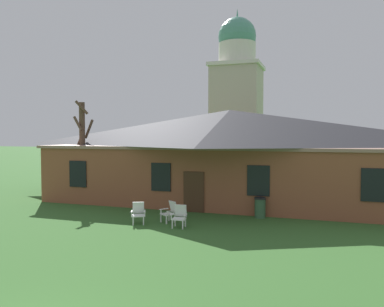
# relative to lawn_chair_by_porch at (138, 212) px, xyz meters

# --- Properties ---
(brick_building) EXTENTS (21.38, 10.40, 5.55)m
(brick_building) POSITION_rel_lawn_chair_by_porch_xyz_m (2.33, 8.21, 2.33)
(brick_building) COLOR brown
(brick_building) RESTS_ON ground
(dome_tower) EXTENTS (5.18, 5.18, 16.94)m
(dome_tower) POSITION_rel_lawn_chair_by_porch_xyz_m (-0.50, 24.02, 7.16)
(dome_tower) COLOR #BCB29E
(dome_tower) RESTS_ON ground
(lawn_chair_by_porch) EXTENTS (0.80, 0.84, 0.96)m
(lawn_chair_by_porch) POSITION_rel_lawn_chair_by_porch_xyz_m (0.00, 0.00, 0.00)
(lawn_chair_by_porch) COLOR white
(lawn_chair_by_porch) RESTS_ON ground
(lawn_chair_near_door) EXTENTS (0.85, 0.87, 0.96)m
(lawn_chair_near_door) POSITION_rel_lawn_chair_by_porch_xyz_m (1.26, 0.69, 0.00)
(lawn_chair_near_door) COLOR silver
(lawn_chair_near_door) RESTS_ON ground
(lawn_chair_left_end) EXTENTS (0.68, 0.71, 0.96)m
(lawn_chair_left_end) POSITION_rel_lawn_chair_by_porch_xyz_m (2.00, -0.06, 0.00)
(lawn_chair_left_end) COLOR white
(lawn_chair_left_end) RESTS_ON ground
(bare_tree_beside_building) EXTENTS (1.22, 1.32, 6.12)m
(bare_tree_beside_building) POSITION_rel_lawn_chair_by_porch_xyz_m (-6.46, 5.25, 2.72)
(bare_tree_beside_building) COLOR brown
(bare_tree_beside_building) RESTS_ON ground
(trash_bin) EXTENTS (0.56, 0.56, 0.98)m
(trash_bin) POSITION_rel_lawn_chair_by_porch_xyz_m (5.03, 2.91, -0.00)
(trash_bin) COLOR #335638
(trash_bin) RESTS_ON ground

